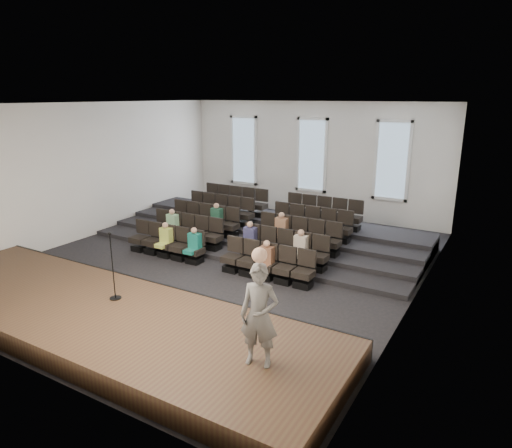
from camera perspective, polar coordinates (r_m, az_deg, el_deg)
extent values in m
plane|color=black|center=(15.02, -4.07, -4.65)|extent=(14.00, 14.00, 0.00)
cube|color=white|center=(14.07, -4.48, 14.82)|extent=(12.00, 14.00, 0.02)
cube|color=white|center=(20.43, 7.03, 8.00)|extent=(12.00, 0.04, 5.00)
cube|color=white|center=(9.61, -28.67, -2.82)|extent=(12.00, 0.04, 5.00)
cube|color=white|center=(18.39, -20.03, 6.30)|extent=(0.04, 14.00, 5.00)
cube|color=white|center=(12.07, 20.05, 1.69)|extent=(0.04, 14.00, 5.00)
cube|color=#412F1C|center=(11.44, -18.88, -11.00)|extent=(11.80, 3.60, 0.50)
cube|color=black|center=(12.53, -12.77, -8.10)|extent=(11.80, 0.06, 0.52)
cube|color=black|center=(16.86, 0.37, -2.03)|extent=(11.80, 4.80, 0.15)
cube|color=black|center=(17.27, 1.24, -1.33)|extent=(11.80, 3.75, 0.30)
cube|color=black|center=(17.69, 2.07, -0.66)|extent=(11.80, 2.70, 0.45)
cube|color=black|center=(18.11, 2.86, -0.03)|extent=(11.80, 1.65, 0.60)
cube|color=black|center=(16.46, -14.32, -2.90)|extent=(0.47, 0.43, 0.20)
cube|color=black|center=(16.36, -14.39, -1.87)|extent=(0.55, 0.50, 0.19)
cube|color=black|center=(16.39, -13.98, -0.32)|extent=(0.55, 0.08, 0.50)
cube|color=black|center=(16.06, -12.78, -3.27)|extent=(0.47, 0.43, 0.20)
cube|color=black|center=(15.96, -12.85, -2.22)|extent=(0.55, 0.50, 0.19)
cube|color=black|center=(15.99, -12.43, -0.62)|extent=(0.55, 0.08, 0.50)
cube|color=black|center=(15.67, -11.16, -3.65)|extent=(0.47, 0.43, 0.20)
cube|color=black|center=(15.57, -11.22, -2.58)|extent=(0.55, 0.50, 0.19)
cube|color=black|center=(15.60, -10.80, -0.94)|extent=(0.55, 0.08, 0.50)
cube|color=black|center=(15.30, -9.47, -4.05)|extent=(0.47, 0.43, 0.20)
cube|color=black|center=(15.20, -9.52, -2.95)|extent=(0.55, 0.50, 0.19)
cube|color=black|center=(15.22, -9.09, -1.28)|extent=(0.55, 0.08, 0.50)
cube|color=black|center=(14.94, -7.68, -4.47)|extent=(0.47, 0.43, 0.20)
cube|color=black|center=(14.84, -7.73, -3.35)|extent=(0.55, 0.50, 0.19)
cube|color=black|center=(14.86, -7.29, -1.63)|extent=(0.55, 0.08, 0.50)
cube|color=black|center=(14.14, -3.01, -5.54)|extent=(0.47, 0.43, 0.20)
cube|color=black|center=(14.03, -3.03, -4.36)|extent=(0.55, 0.50, 0.19)
cube|color=black|center=(14.06, -2.58, -2.54)|extent=(0.55, 0.08, 0.50)
cube|color=black|center=(13.84, -0.92, -6.00)|extent=(0.47, 0.43, 0.20)
cube|color=black|center=(13.73, -0.93, -4.80)|extent=(0.55, 0.50, 0.19)
cube|color=black|center=(13.76, -0.48, -2.94)|extent=(0.55, 0.08, 0.50)
cube|color=black|center=(13.56, 1.26, -6.48)|extent=(0.47, 0.43, 0.20)
cube|color=black|center=(13.45, 1.27, -5.25)|extent=(0.55, 0.50, 0.19)
cube|color=black|center=(13.48, 1.71, -3.35)|extent=(0.55, 0.08, 0.50)
cube|color=black|center=(13.31, 3.54, -6.96)|extent=(0.47, 0.43, 0.20)
cube|color=black|center=(13.19, 3.56, -5.72)|extent=(0.55, 0.50, 0.19)
cube|color=black|center=(13.22, 4.00, -3.77)|extent=(0.55, 0.08, 0.50)
cube|color=black|center=(13.07, 5.90, -7.45)|extent=(0.47, 0.43, 0.20)
cube|color=black|center=(12.95, 5.94, -6.19)|extent=(0.55, 0.50, 0.19)
cube|color=black|center=(12.99, 6.38, -4.21)|extent=(0.55, 0.08, 0.50)
cube|color=black|center=(17.13, -11.91, -1.47)|extent=(0.47, 0.43, 0.20)
cube|color=black|center=(17.04, -11.97, -0.48)|extent=(0.55, 0.50, 0.19)
cube|color=black|center=(17.08, -11.58, 1.01)|extent=(0.55, 0.08, 0.50)
cube|color=black|center=(16.75, -10.38, -1.79)|extent=(0.47, 0.43, 0.20)
cube|color=black|center=(16.66, -10.43, -0.78)|extent=(0.55, 0.50, 0.19)
cube|color=black|center=(16.70, -10.04, 0.75)|extent=(0.55, 0.08, 0.50)
cube|color=black|center=(16.38, -8.78, -2.12)|extent=(0.47, 0.43, 0.20)
cube|color=black|center=(16.28, -8.83, -1.08)|extent=(0.55, 0.50, 0.19)
cube|color=black|center=(16.33, -8.42, 0.48)|extent=(0.55, 0.08, 0.50)
cube|color=black|center=(16.02, -7.11, -2.47)|extent=(0.47, 0.43, 0.20)
cube|color=black|center=(15.93, -7.14, -1.41)|extent=(0.55, 0.50, 0.19)
cube|color=black|center=(15.97, -6.74, 0.19)|extent=(0.55, 0.08, 0.50)
cube|color=black|center=(15.68, -5.36, -2.82)|extent=(0.47, 0.43, 0.20)
cube|color=black|center=(15.58, -5.39, -1.74)|extent=(0.55, 0.50, 0.19)
cube|color=black|center=(15.63, -4.98, -0.11)|extent=(0.55, 0.08, 0.50)
cube|color=black|center=(14.92, -0.81, -3.74)|extent=(0.47, 0.43, 0.20)
cube|color=black|center=(14.82, -0.81, -2.61)|extent=(0.55, 0.50, 0.19)
cube|color=black|center=(14.87, -0.40, -0.89)|extent=(0.55, 0.08, 0.50)
cube|color=black|center=(14.64, 1.21, -4.13)|extent=(0.47, 0.43, 0.20)
cube|color=black|center=(14.54, 1.22, -2.98)|extent=(0.55, 0.50, 0.19)
cube|color=black|center=(14.58, 1.63, -1.23)|extent=(0.55, 0.08, 0.50)
cube|color=black|center=(14.38, 3.31, -4.54)|extent=(0.47, 0.43, 0.20)
cube|color=black|center=(14.27, 3.33, -3.37)|extent=(0.55, 0.50, 0.19)
cube|color=black|center=(14.32, 3.73, -1.58)|extent=(0.55, 0.08, 0.50)
cube|color=black|center=(14.13, 5.48, -4.95)|extent=(0.47, 0.43, 0.20)
cube|color=black|center=(14.03, 5.51, -3.77)|extent=(0.55, 0.50, 0.19)
cube|color=black|center=(14.08, 5.92, -1.95)|extent=(0.55, 0.08, 0.50)
cube|color=black|center=(13.91, 7.73, -5.37)|extent=(0.47, 0.43, 0.20)
cube|color=black|center=(13.80, 7.78, -4.18)|extent=(0.55, 0.50, 0.19)
cube|color=black|center=(13.85, 8.18, -2.32)|extent=(0.55, 0.08, 0.50)
cube|color=black|center=(17.84, -9.70, -0.16)|extent=(0.47, 0.42, 0.20)
cube|color=black|center=(17.76, -9.74, 0.80)|extent=(0.55, 0.50, 0.19)
cube|color=black|center=(17.82, -9.37, 2.23)|extent=(0.55, 0.08, 0.50)
cube|color=black|center=(17.47, -8.18, -0.43)|extent=(0.47, 0.42, 0.20)
cube|color=black|center=(17.39, -8.22, 0.55)|extent=(0.55, 0.50, 0.19)
cube|color=black|center=(17.45, -7.85, 2.01)|extent=(0.55, 0.08, 0.50)
cube|color=black|center=(17.12, -6.60, -0.72)|extent=(0.47, 0.42, 0.20)
cube|color=black|center=(17.03, -6.64, 0.28)|extent=(0.55, 0.50, 0.19)
cube|color=black|center=(17.09, -6.26, 1.77)|extent=(0.55, 0.08, 0.50)
cube|color=black|center=(16.78, -4.96, -1.01)|extent=(0.47, 0.42, 0.20)
cube|color=black|center=(16.69, -4.98, 0.00)|extent=(0.55, 0.50, 0.19)
cube|color=black|center=(16.75, -4.61, 1.52)|extent=(0.55, 0.08, 0.50)
cube|color=black|center=(16.45, -3.25, -1.32)|extent=(0.47, 0.42, 0.20)
cube|color=black|center=(16.36, -3.27, -0.29)|extent=(0.55, 0.50, 0.19)
cube|color=black|center=(16.43, -2.88, 1.26)|extent=(0.55, 0.08, 0.50)
cube|color=black|center=(15.73, 1.17, -2.11)|extent=(0.47, 0.42, 0.20)
cube|color=black|center=(15.64, 1.17, -1.03)|extent=(0.55, 0.50, 0.19)
cube|color=black|center=(15.70, 1.55, 0.59)|extent=(0.55, 0.08, 0.50)
cube|color=black|center=(15.47, 3.11, -2.46)|extent=(0.47, 0.42, 0.20)
cube|color=black|center=(15.37, 3.13, -1.36)|extent=(0.55, 0.50, 0.19)
cube|color=black|center=(15.43, 3.51, 0.30)|extent=(0.55, 0.08, 0.50)
cube|color=black|center=(15.22, 5.12, -2.81)|extent=(0.47, 0.42, 0.20)
cube|color=black|center=(15.12, 5.15, -1.69)|extent=(0.55, 0.50, 0.19)
cube|color=black|center=(15.19, 5.52, -0.01)|extent=(0.55, 0.08, 0.50)
cube|color=black|center=(14.99, 7.19, -3.17)|extent=(0.47, 0.42, 0.20)
cube|color=black|center=(14.89, 7.24, -2.04)|extent=(0.55, 0.50, 0.19)
cube|color=black|center=(14.96, 7.61, -0.33)|extent=(0.55, 0.08, 0.50)
cube|color=black|center=(14.78, 9.33, -3.53)|extent=(0.47, 0.42, 0.20)
cube|color=black|center=(14.68, 9.39, -2.39)|extent=(0.55, 0.50, 0.19)
cube|color=black|center=(14.75, 9.75, -0.66)|extent=(0.55, 0.08, 0.50)
cube|color=black|center=(18.59, -7.65, 1.06)|extent=(0.47, 0.42, 0.20)
cube|color=black|center=(18.51, -7.69, 1.99)|extent=(0.55, 0.50, 0.19)
cube|color=black|center=(18.58, -7.34, 3.35)|extent=(0.55, 0.08, 0.50)
cube|color=black|center=(18.23, -6.16, 0.82)|extent=(0.47, 0.42, 0.20)
cube|color=black|center=(18.16, -6.19, 1.76)|extent=(0.55, 0.50, 0.19)
cube|color=black|center=(18.23, -5.84, 3.15)|extent=(0.55, 0.08, 0.50)
cube|color=black|center=(17.89, -4.61, 0.57)|extent=(0.47, 0.42, 0.20)
cube|color=black|center=(17.82, -4.63, 1.53)|extent=(0.55, 0.50, 0.19)
cube|color=black|center=(17.89, -4.28, 2.95)|extent=(0.55, 0.08, 0.50)
cube|color=black|center=(17.57, -3.00, 0.31)|extent=(0.47, 0.42, 0.20)
cube|color=black|center=(17.49, -3.02, 1.29)|extent=(0.55, 0.50, 0.19)
cube|color=black|center=(17.56, -2.66, 2.73)|extent=(0.55, 0.08, 0.50)
cube|color=black|center=(17.26, -1.34, 0.04)|extent=(0.47, 0.42, 0.20)
cube|color=black|center=(17.18, -1.34, 1.04)|extent=(0.55, 0.50, 0.19)
cube|color=black|center=(17.25, -0.99, 2.51)|extent=(0.55, 0.08, 0.50)
cube|color=black|center=(16.57, 2.94, -0.65)|extent=(0.47, 0.42, 0.20)
cube|color=black|center=(16.49, 2.95, 0.38)|extent=(0.55, 0.50, 0.19)
cube|color=black|center=(16.56, 3.31, 1.92)|extent=(0.55, 0.08, 0.50)
cube|color=black|center=(16.32, 4.81, -0.95)|extent=(0.47, 0.42, 0.20)
cube|color=black|center=(16.23, 4.83, 0.10)|extent=(0.55, 0.50, 0.19)
cube|color=black|center=(16.31, 5.18, 1.66)|extent=(0.55, 0.08, 0.50)
cube|color=black|center=(16.08, 6.73, -1.26)|extent=(0.47, 0.42, 0.20)
cube|color=black|center=(16.00, 6.77, -0.20)|extent=(0.55, 0.50, 0.19)
cube|color=black|center=(16.07, 7.12, 1.39)|extent=(0.55, 0.08, 0.50)
cube|color=black|center=(15.87, 8.72, -1.57)|extent=(0.47, 0.42, 0.20)
cube|color=black|center=(15.78, 8.76, -0.50)|extent=(0.55, 0.50, 0.19)
cube|color=black|center=(15.86, 9.11, 1.11)|extent=(0.55, 0.08, 0.50)
cube|color=black|center=(15.67, 10.75, -1.90)|extent=(0.47, 0.42, 0.20)
cube|color=black|center=(15.58, 10.81, -0.81)|extent=(0.55, 0.50, 0.19)
cube|color=black|center=(15.66, 11.15, 0.82)|extent=(0.55, 0.08, 0.50)
cube|color=black|center=(19.36, -5.77, 2.18)|extent=(0.47, 0.42, 0.20)
cube|color=black|center=(19.29, -5.80, 3.07)|extent=(0.55, 0.50, 0.19)
cube|color=black|center=(19.37, -5.47, 4.38)|extent=(0.55, 0.08, 0.50)
cube|color=black|center=(19.02, -4.31, 1.97)|extent=(0.47, 0.42, 0.20)
cube|color=black|center=(18.95, -4.33, 2.88)|extent=(0.55, 0.50, 0.19)
cube|color=black|center=(19.03, -3.99, 4.20)|extent=(0.55, 0.08, 0.50)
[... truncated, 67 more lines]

